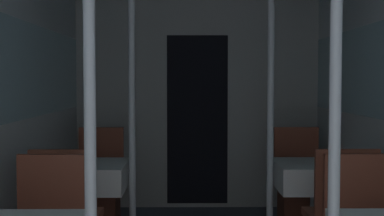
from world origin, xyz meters
name	(u,v)px	position (x,y,z in m)	size (l,w,h in m)	color
wall_left	(3,110)	(-1.30, 1.89, 1.16)	(0.05, 6.57, 2.22)	silver
bulkhead_far	(197,103)	(0.00, 4.11, 1.11)	(2.55, 0.09, 2.22)	#A8A8A3
support_pole_left_0	(90,135)	(-0.54, 0.77, 1.11)	(0.05, 0.05, 2.22)	silver
dining_table_left_1	(85,179)	(-0.90, 2.57, 0.58)	(0.64, 0.64, 0.71)	#4C4C51
chair_left_far_1	(99,199)	(-0.90, 3.19, 0.29)	(0.41, 0.41, 0.92)	brown
support_pole_left_1	(132,111)	(-0.54, 2.57, 1.11)	(0.05, 0.05, 2.22)	silver
support_pole_right_0	(335,135)	(0.54, 0.77, 1.11)	(0.05, 0.05, 2.22)	silver
dining_table_right_1	(317,179)	(0.90, 2.57, 0.58)	(0.64, 0.64, 0.71)	#4C4C51
chair_right_far_1	(299,198)	(0.90, 3.19, 0.29)	(0.41, 0.41, 0.92)	brown
support_pole_right_1	(270,111)	(0.54, 2.57, 1.11)	(0.05, 0.05, 2.22)	silver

